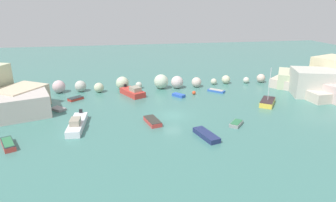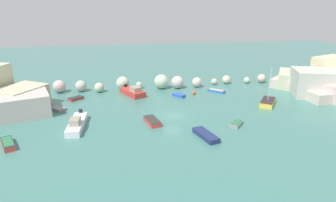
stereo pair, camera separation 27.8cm
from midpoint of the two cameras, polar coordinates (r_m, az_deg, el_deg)
cove_water at (r=43.31m, az=0.74°, el=-2.85°), size 160.00×160.00×0.00m
cliff_headland_right at (r=61.71m, az=27.85°, el=3.54°), size 17.10×19.84×6.08m
rock_breakwater at (r=56.81m, az=-3.84°, el=3.55°), size 42.63×3.61×2.79m
channel_buoy at (r=53.33m, az=4.96°, el=1.63°), size 0.67×0.67×0.67m
moored_boat_0 at (r=40.79m, az=-17.60°, el=-4.32°), size 2.24×7.07×1.65m
moored_boat_1 at (r=52.96m, az=-7.06°, el=1.77°), size 4.50×5.89×1.78m
moored_boat_2 at (r=50.40m, az=18.76°, el=-0.19°), size 4.16×4.66×6.18m
moored_boat_3 at (r=40.49m, az=-3.24°, el=-3.98°), size 2.26×3.80×0.62m
moored_boat_4 at (r=40.86m, az=13.06°, el=-4.33°), size 2.58×2.68×0.52m
moored_boat_5 at (r=55.55m, az=9.30°, el=2.01°), size 3.07×3.02×0.43m
moored_boat_6 at (r=52.70m, az=-17.81°, el=0.45°), size 2.74×2.54×0.46m
moored_boat_7 at (r=51.95m, az=1.95°, el=1.13°), size 2.27×2.48×0.50m
moored_boat_8 at (r=48.50m, az=-20.84°, el=-1.48°), size 2.57×2.57×0.39m
moored_boat_9 at (r=38.87m, az=-29.03°, el=-7.39°), size 2.56×3.69×0.66m
moored_boat_10 at (r=36.64m, az=7.30°, el=-6.63°), size 2.49×4.52×0.62m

